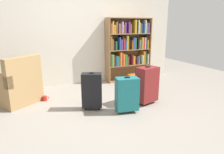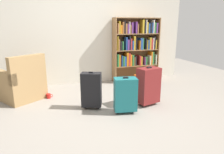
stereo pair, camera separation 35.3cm
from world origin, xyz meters
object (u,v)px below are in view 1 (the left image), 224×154
(storage_box, at_px, (138,79))
(suitcase_dark_red, at_px, (147,84))
(mug, at_px, (45,98))
(bookshelf, at_px, (128,46))
(armchair, at_px, (17,87))
(suitcase_teal, at_px, (127,94))
(suitcase_black, at_px, (92,90))

(storage_box, height_order, suitcase_dark_red, suitcase_dark_red)
(mug, height_order, storage_box, storage_box)
(mug, distance_m, suitcase_dark_red, 1.99)
(bookshelf, relative_size, armchair, 1.65)
(suitcase_teal, xyz_separation_m, suitcase_dark_red, (0.53, 0.21, 0.05))
(mug, relative_size, suitcase_black, 0.18)
(suitcase_dark_red, bearing_deg, suitcase_teal, -158.67)
(bookshelf, xyz_separation_m, armchair, (-2.67, -0.63, -0.58))
(mug, relative_size, storage_box, 0.28)
(suitcase_teal, bearing_deg, suitcase_dark_red, 21.33)
(bookshelf, height_order, suitcase_teal, bookshelf)
(bookshelf, distance_m, suitcase_dark_red, 1.77)
(armchair, bearing_deg, bookshelf, 13.36)
(suitcase_black, height_order, suitcase_dark_red, suitcase_dark_red)
(storage_box, bearing_deg, bookshelf, 100.50)
(armchair, relative_size, storage_box, 2.30)
(armchair, height_order, storage_box, armchair)
(bookshelf, height_order, mug, bookshelf)
(storage_box, relative_size, suitcase_black, 0.64)
(armchair, xyz_separation_m, suitcase_teal, (1.70, -1.20, 0.01))
(bookshelf, bearing_deg, suitcase_black, -134.55)
(armchair, bearing_deg, suitcase_teal, -35.34)
(suitcase_teal, distance_m, suitcase_dark_red, 0.57)
(bookshelf, bearing_deg, mug, -161.40)
(bookshelf, relative_size, storage_box, 3.79)
(storage_box, height_order, suitcase_teal, suitcase_teal)
(mug, height_order, suitcase_dark_red, suitcase_dark_red)
(storage_box, bearing_deg, suitcase_dark_red, -113.15)
(mug, bearing_deg, storage_box, 8.16)
(armchair, relative_size, suitcase_black, 1.46)
(storage_box, height_order, suitcase_black, suitcase_black)
(bookshelf, distance_m, suitcase_black, 2.17)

